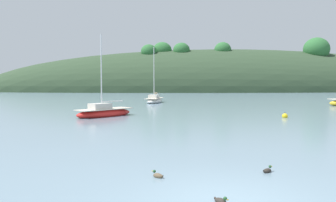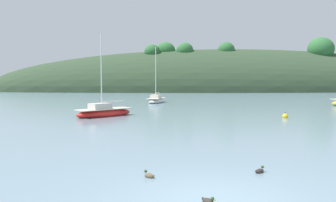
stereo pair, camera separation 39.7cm
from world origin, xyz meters
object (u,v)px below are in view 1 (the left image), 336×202
at_px(sailboat_blue_center, 154,100).
at_px(mooring_buoy_outer, 285,116).
at_px(duck_lone_left, 158,176).
at_px(duck_straggler, 221,201).
at_px(duck_lone_right, 267,171).
at_px(sailboat_teal_outer, 104,112).

distance_m(sailboat_blue_center, mooring_buoy_outer, 21.59).
bearing_deg(sailboat_blue_center, duck_lone_left, -91.44).
relative_size(mooring_buoy_outer, duck_straggler, 1.35).
distance_m(sailboat_blue_center, duck_lone_right, 34.65).
xyz_separation_m(sailboat_teal_outer, duck_lone_right, (7.12, -17.24, -0.27)).
bearing_deg(sailboat_teal_outer, sailboat_blue_center, 75.17).
xyz_separation_m(mooring_buoy_outer, duck_lone_left, (-10.54, -15.56, -0.07)).
distance_m(sailboat_teal_outer, mooring_buoy_outer, 14.39).
bearing_deg(sailboat_blue_center, mooring_buoy_outer, -63.42).
distance_m(sailboat_teal_outer, duck_straggler, 20.39).
xyz_separation_m(mooring_buoy_outer, duck_lone_right, (-7.13, -15.24, -0.07)).
relative_size(sailboat_blue_center, duck_lone_right, 19.43).
bearing_deg(sailboat_teal_outer, duck_lone_right, -67.57).
bearing_deg(mooring_buoy_outer, duck_lone_left, -124.12).
bearing_deg(duck_lone_left, duck_lone_right, 5.25).
distance_m(sailboat_teal_outer, sailboat_blue_center, 17.91).
height_order(sailboat_teal_outer, mooring_buoy_outer, sailboat_teal_outer).
bearing_deg(mooring_buoy_outer, sailboat_blue_center, 116.58).
distance_m(mooring_buoy_outer, duck_straggler, 19.98).
bearing_deg(sailboat_teal_outer, duck_straggler, -75.59).
bearing_deg(duck_lone_left, sailboat_blue_center, 88.56).
height_order(sailboat_teal_outer, duck_lone_right, sailboat_teal_outer).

